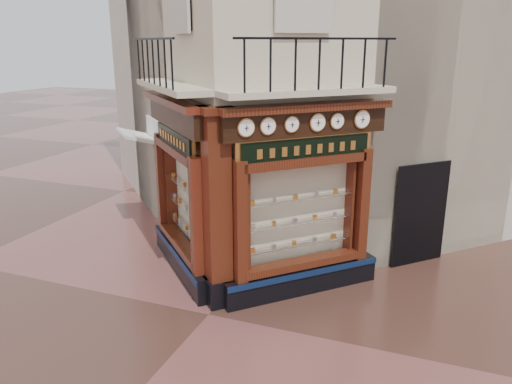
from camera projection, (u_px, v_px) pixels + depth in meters
The scene contains 17 objects.
ground at pixel (209, 314), 9.71m from camera, with size 80.00×80.00×0.00m, color #452820.
main_building at pixel (303, 7), 13.49m from camera, with size 8.00×8.00×12.00m, color beige.
neighbour_left at pixel (251, 29), 16.69m from camera, with size 8.00×8.00×11.00m, color beige.
neighbour_right at pixel (404, 28), 15.00m from camera, with size 8.00×8.00×11.00m, color beige.
shopfront_left at pixel (180, 189), 11.02m from camera, with size 2.86×2.86×3.98m.
shopfront_right at pixel (303, 203), 10.06m from camera, with size 2.86×2.86×3.98m.
corner_pilaster at pixel (217, 212), 9.60m from camera, with size 0.85×0.85×3.98m.
balcony at pixel (236, 88), 9.82m from camera, with size 5.94×2.97×1.03m.
clock_a at pixel (246, 128), 8.91m from camera, with size 0.28×0.28×0.34m.
clock_b at pixel (268, 126), 9.08m from camera, with size 0.27×0.27×0.33m.
clock_c at pixel (292, 124), 9.27m from camera, with size 0.25×0.25×0.31m.
clock_d at pixel (317, 123), 9.49m from camera, with size 0.28×0.28×0.35m.
clock_e at pixel (337, 121), 9.66m from camera, with size 0.26×0.26×0.32m.
clock_f at pixel (362, 119), 9.88m from camera, with size 0.30×0.30×0.38m.
awning at pixel (144, 228), 14.26m from camera, with size 1.53×0.92×0.08m, color white, non-canonical shape.
signboard_left at pixel (174, 139), 10.67m from camera, with size 1.97×1.97×0.53m.
signboard_right at pixel (307, 149), 9.67m from camera, with size 2.15×2.15×0.58m.
Camera 1 is at (3.94, -7.71, 5.08)m, focal length 35.00 mm.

